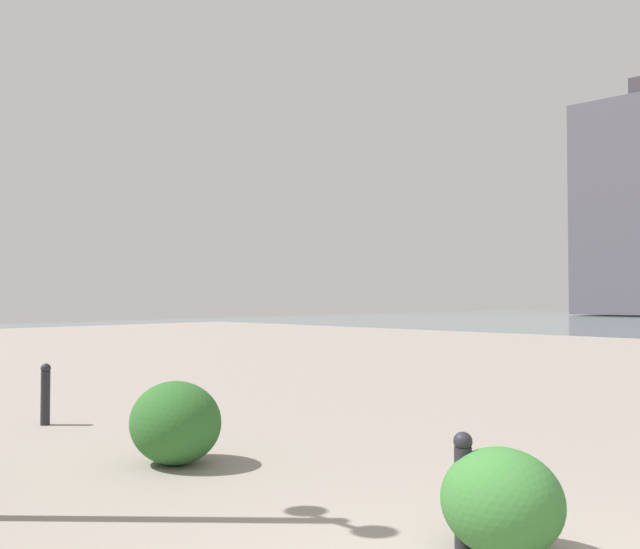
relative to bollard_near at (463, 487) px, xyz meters
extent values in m
cylinder|color=#232328|center=(0.00, 0.00, -0.07)|extent=(0.12, 0.12, 0.68)
sphere|color=#232328|center=(0.00, 0.00, 0.31)|extent=(0.13, 0.13, 0.13)
cylinder|color=#232328|center=(6.43, -0.05, -0.06)|extent=(0.12, 0.12, 0.70)
sphere|color=#232328|center=(6.43, -0.05, 0.34)|extent=(0.13, 0.13, 0.13)
ellipsoid|color=#387533|center=(-0.25, -0.07, -0.06)|extent=(0.82, 0.74, 0.70)
ellipsoid|color=#2D6628|center=(3.38, 0.00, 0.01)|extent=(0.98, 0.89, 0.84)
camera|label=1|loc=(-2.59, 4.08, 1.29)|focal=39.16mm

